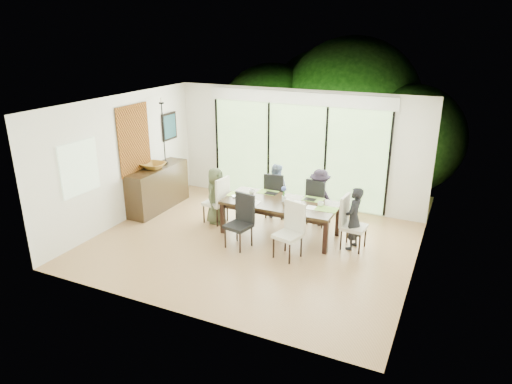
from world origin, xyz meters
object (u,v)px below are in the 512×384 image
at_px(laptop, 240,196).
at_px(sideboard, 158,188).
at_px(chair_near_right, 288,231).
at_px(bowl, 153,166).
at_px(chair_left_end, 215,199).
at_px(person_far_left, 276,191).
at_px(person_far_right, 319,197).
at_px(vase, 284,199).
at_px(person_right_end, 354,219).
at_px(cup_a, 252,192).
at_px(person_left_end, 216,195).
at_px(chair_far_right, 319,201).
at_px(cup_c, 321,204).
at_px(chair_right_end, 354,223).
at_px(table_top, 280,203).
at_px(chair_near_left, 238,222).
at_px(cup_b, 286,202).
at_px(chair_far_left, 276,194).

bearing_deg(laptop, sideboard, 129.16).
height_order(chair_near_right, bowl, bowl).
relative_size(chair_left_end, person_far_left, 0.85).
distance_m(person_far_left, person_far_right, 1.00).
bearing_deg(vase, sideboard, 178.30).
height_order(person_right_end, vase, person_right_end).
distance_m(laptop, cup_a, 0.29).
bearing_deg(person_far_right, person_far_left, 14.28).
distance_m(person_left_end, vase, 1.54).
bearing_deg(chair_far_right, person_far_right, 101.41).
bearing_deg(cup_c, vase, -176.19).
distance_m(chair_right_end, chair_near_right, 1.33).
distance_m(table_top, chair_right_end, 1.51).
height_order(person_far_left, laptop, person_far_left).
relative_size(vase, cup_c, 0.97).
xyz_separation_m(cup_a, cup_c, (1.50, -0.05, 0.00)).
bearing_deg(bowl, chair_left_end, -1.56).
height_order(person_right_end, person_far_left, same).
distance_m(table_top, bowl, 3.12).
distance_m(chair_near_left, cup_b, 1.03).
distance_m(chair_near_right, vase, 1.05).
height_order(chair_right_end, chair_near_right, same).
xyz_separation_m(chair_near_right, bowl, (-3.60, 0.91, 0.54)).
bearing_deg(chair_right_end, chair_far_right, 52.77).
xyz_separation_m(chair_right_end, chair_near_left, (-2.00, -0.87, 0.00)).
relative_size(table_top, vase, 20.00).
bearing_deg(chair_near_left, table_top, 71.79).
height_order(table_top, cup_b, cup_b).
relative_size(laptop, bowl, 0.59).
distance_m(chair_right_end, cup_c, 0.74).
height_order(chair_far_left, vase, chair_far_left).
xyz_separation_m(chair_left_end, chair_near_right, (2.00, -0.87, 0.00)).
xyz_separation_m(cup_a, bowl, (-2.40, -0.11, 0.30)).
bearing_deg(chair_right_end, laptop, 97.02).
bearing_deg(cup_a, person_far_left, 69.81).
distance_m(chair_left_end, chair_far_left, 1.35).
distance_m(chair_far_right, cup_c, 0.82).
bearing_deg(person_left_end, cup_c, -85.73).
bearing_deg(laptop, chair_right_end, -42.23).
bearing_deg(chair_near_right, bowl, -178.99).
relative_size(cup_b, bowl, 0.18).
xyz_separation_m(table_top, chair_near_right, (0.50, -0.87, -0.16)).
bearing_deg(laptop, chair_near_left, -110.22).
relative_size(chair_far_left, person_far_left, 0.85).
bearing_deg(cup_b, person_far_right, 66.73).
bearing_deg(person_far_left, cup_c, 146.81).
bearing_deg(chair_left_end, chair_far_left, 137.08).
height_order(chair_near_left, cup_b, chair_near_left).
bearing_deg(laptop, cup_a, 14.37).
distance_m(person_right_end, sideboard, 4.58).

